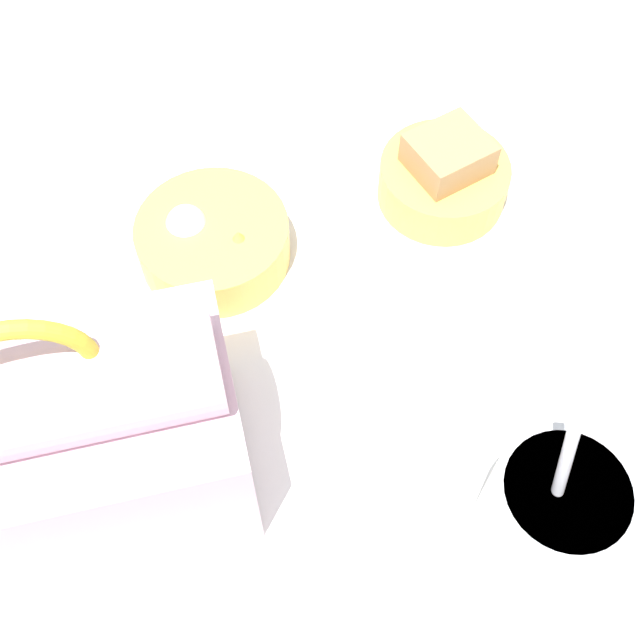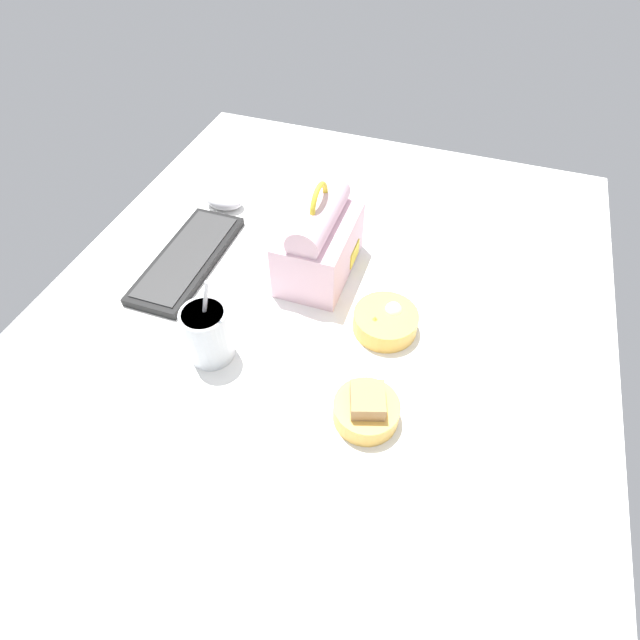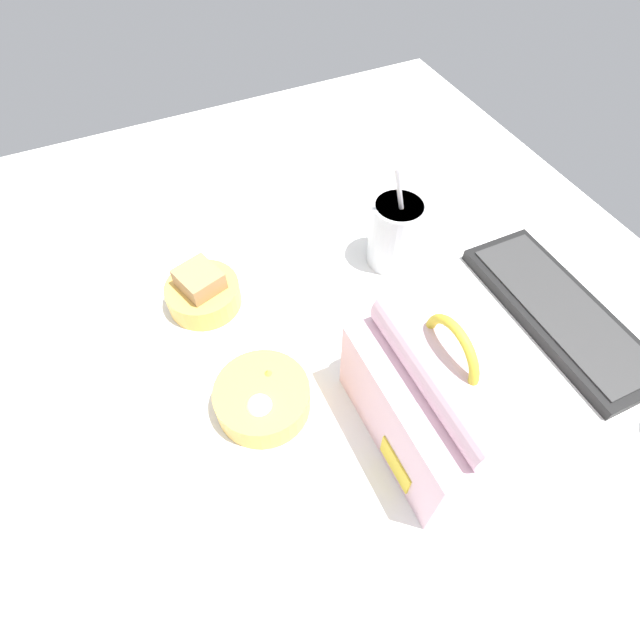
{
  "view_description": "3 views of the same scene",
  "coord_description": "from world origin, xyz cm",
  "px_view_note": "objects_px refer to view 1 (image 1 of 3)",
  "views": [
    {
      "loc": [
        2.57,
        26.13,
        55.35
      ],
      "look_at": [
        -4.23,
        -2.27,
        7.0
      ],
      "focal_mm": 45.0,
      "sensor_mm": 36.0,
      "label": 1
    },
    {
      "loc": [
        -60.13,
        -21.49,
        74.27
      ],
      "look_at": [
        -4.23,
        -2.27,
        7.0
      ],
      "focal_mm": 28.0,
      "sensor_mm": 36.0,
      "label": 2
    },
    {
      "loc": [
        32.32,
        -19.25,
        60.08
      ],
      "look_at": [
        -4.23,
        -2.27,
        7.0
      ],
      "focal_mm": 28.0,
      "sensor_mm": 36.0,
      "label": 3
    }
  ],
  "objects_px": {
    "bento_bowl_sandwich": "(444,177)",
    "bento_bowl_snacks": "(214,241)",
    "soup_cup": "(546,519)",
    "lunch_bag": "(67,437)"
  },
  "relations": [
    {
      "from": "bento_bowl_sandwich",
      "to": "bento_bowl_snacks",
      "type": "bearing_deg",
      "value": 5.19
    },
    {
      "from": "lunch_bag",
      "to": "bento_bowl_sandwich",
      "type": "bearing_deg",
      "value": -148.84
    },
    {
      "from": "bento_bowl_sandwich",
      "to": "bento_bowl_snacks",
      "type": "height_order",
      "value": "bento_bowl_sandwich"
    },
    {
      "from": "soup_cup",
      "to": "bento_bowl_sandwich",
      "type": "bearing_deg",
      "value": -97.12
    },
    {
      "from": "bento_bowl_sandwich",
      "to": "lunch_bag",
      "type": "bearing_deg",
      "value": 31.16
    },
    {
      "from": "lunch_bag",
      "to": "soup_cup",
      "type": "xyz_separation_m",
      "value": [
        -0.27,
        0.11,
        -0.02
      ]
    },
    {
      "from": "lunch_bag",
      "to": "bento_bowl_snacks",
      "type": "relative_size",
      "value": 1.74
    },
    {
      "from": "bento_bowl_snacks",
      "to": "soup_cup",
      "type": "bearing_deg",
      "value": 119.68
    },
    {
      "from": "soup_cup",
      "to": "bento_bowl_sandwich",
      "type": "height_order",
      "value": "soup_cup"
    },
    {
      "from": "soup_cup",
      "to": "bento_bowl_sandwich",
      "type": "xyz_separation_m",
      "value": [
        -0.04,
        -0.3,
        -0.03
      ]
    }
  ]
}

